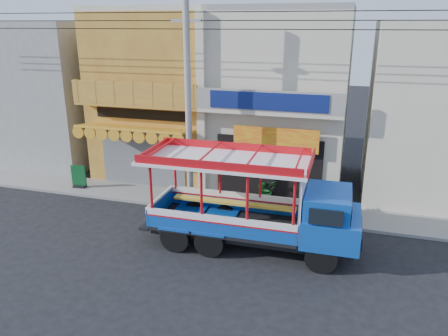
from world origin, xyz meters
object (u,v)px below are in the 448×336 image
Objects in this scene: utility_pole at (191,90)px; potted_plant_a at (266,190)px; potted_plant_b at (319,199)px; songthaew_truck at (267,205)px; potted_plant_c at (329,202)px; green_sign at (79,178)px.

potted_plant_a is (2.82, 1.37, -4.41)m from utility_pole.
potted_plant_b is at bearing 11.90° from utility_pole.
songthaew_truck reaches higher than potted_plant_c.
songthaew_truck is at bearing -107.76° from potted_plant_a.
songthaew_truck is 10.13m from green_sign.
utility_pole is at bearing -4.53° from green_sign.
potted_plant_b is at bearing 68.12° from songthaew_truck.
utility_pole is at bearing 176.77° from potted_plant_a.
potted_plant_a is (-0.81, 4.03, -1.04)m from songthaew_truck.
green_sign is 1.03× the size of potted_plant_c.
green_sign is at bearing 48.84° from potted_plant_b.
potted_plant_b is (5.13, 1.08, -4.47)m from utility_pole.
utility_pole reaches higher than potted_plant_b.
potted_plant_a is at bearing 5.86° from green_sign.
songthaew_truck is 7.06× the size of potted_plant_c.
utility_pole reaches higher than green_sign.
green_sign is 1.22× the size of potted_plant_b.
potted_plant_a is 1.13× the size of potted_plant_b.
utility_pole is 7.12m from potted_plant_c.
utility_pole reaches higher than potted_plant_c.
green_sign is (-9.57, 3.13, -1.09)m from songthaew_truck.
potted_plant_c reaches higher than potted_plant_a.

